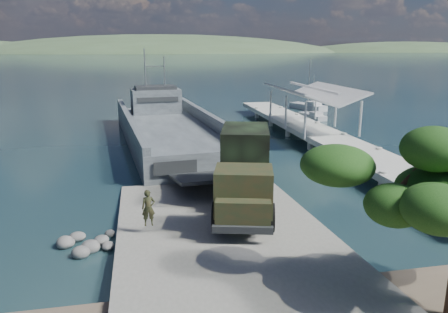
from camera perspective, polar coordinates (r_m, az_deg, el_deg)
ground at (r=22.41m, az=-0.66°, el=-9.74°), size 1400.00×1400.00×0.00m
boat_ramp at (r=21.41m, az=-0.16°, el=-10.20°), size 10.00×18.00×0.50m
shoreline_rocks at (r=22.68m, az=-16.74°, el=-10.08°), size 3.20×5.60×0.90m
distant_headlands at (r=582.67m, az=-6.18°, el=13.35°), size 1000.00×240.00×48.00m
pier at (r=43.01m, az=11.85°, el=3.93°), size 6.40×44.00×6.10m
landing_craft at (r=42.63m, az=-7.05°, el=2.92°), size 10.69×32.63×9.54m
military_truck at (r=23.56m, az=2.71°, el=-1.90°), size 4.87×9.30×4.14m
soldier at (r=20.98m, az=-9.80°, el=-7.63°), size 0.65×0.45×1.73m
sailboat_near at (r=57.13m, az=11.52°, el=5.15°), size 2.17×4.87×5.72m
sailboat_far at (r=65.42m, az=11.00°, el=6.39°), size 3.94×6.36×7.48m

